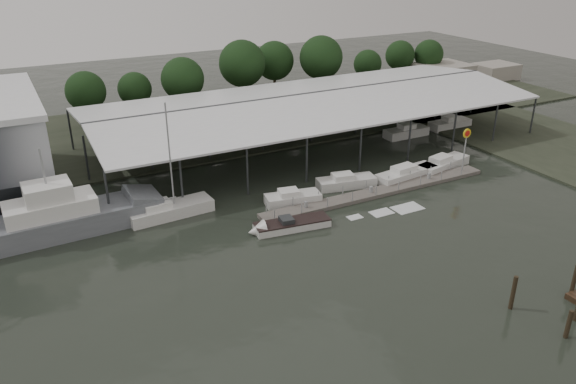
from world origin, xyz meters
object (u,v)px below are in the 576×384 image
shell_fuel_sign (466,142)px  speedboat_underway (286,226)px  white_sailboat (169,210)px  grey_trawler (66,217)px

shell_fuel_sign → speedboat_underway: shell_fuel_sign is taller
shell_fuel_sign → white_sailboat: (-33.54, 5.37, -3.28)m
shell_fuel_sign → speedboat_underway: size_ratio=0.29×
grey_trawler → white_sailboat: bearing=-9.3°
speedboat_underway → white_sailboat: bearing=-34.4°
shell_fuel_sign → speedboat_underway: bearing=-174.0°
shell_fuel_sign → speedboat_underway: (-24.68, -2.60, -3.53)m
shell_fuel_sign → grey_trawler: grey_trawler is taller
grey_trawler → white_sailboat: size_ratio=1.50×
shell_fuel_sign → grey_trawler: bearing=171.3°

